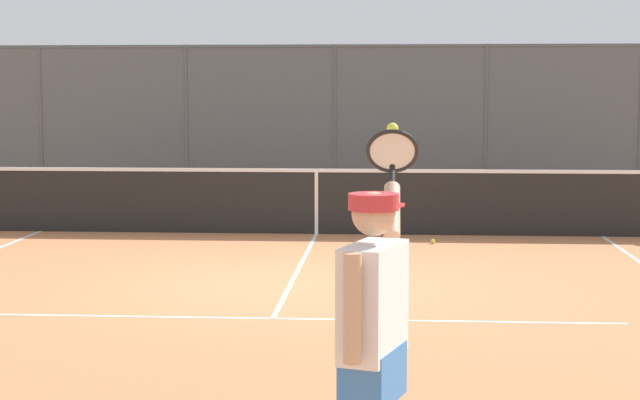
# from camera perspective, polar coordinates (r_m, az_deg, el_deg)

# --- Properties ---
(ground_plane) EXTENTS (60.00, 60.00, 0.00)m
(ground_plane) POSITION_cam_1_polar(r_m,az_deg,el_deg) (11.39, -1.64, -4.65)
(ground_plane) COLOR #C67A4C
(court_line_markings) EXTENTS (8.35, 10.42, 0.01)m
(court_line_markings) POSITION_cam_1_polar(r_m,az_deg,el_deg) (9.47, -2.78, -6.84)
(court_line_markings) COLOR white
(court_line_markings) RESTS_ON ground
(fence_backdrop) EXTENTS (20.34, 1.37, 2.97)m
(fence_backdrop) POSITION_cam_1_polar(r_m,az_deg,el_deg) (20.80, 0.90, 4.12)
(fence_backdrop) COLOR #565B60
(fence_backdrop) RESTS_ON ground
(tennis_net) EXTENTS (10.72, 0.09, 1.07)m
(tennis_net) POSITION_cam_1_polar(r_m,az_deg,el_deg) (15.29, -0.20, -0.02)
(tennis_net) COLOR #2D2D2D
(tennis_net) RESTS_ON ground
(tennis_player) EXTENTS (0.41, 1.39, 1.93)m
(tennis_player) POSITION_cam_1_polar(r_m,az_deg,el_deg) (5.03, 2.92, -7.29)
(tennis_player) COLOR silver
(tennis_player) RESTS_ON ground
(tennis_ball_near_baseline) EXTENTS (0.07, 0.07, 0.07)m
(tennis_ball_near_baseline) POSITION_cam_1_polar(r_m,az_deg,el_deg) (14.46, 6.17, -2.26)
(tennis_ball_near_baseline) COLOR #C1D138
(tennis_ball_near_baseline) RESTS_ON ground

